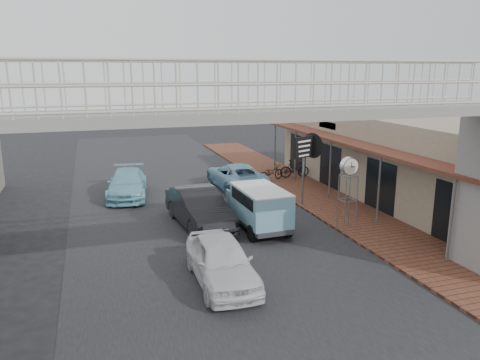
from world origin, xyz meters
TOP-DOWN VIEW (x-y plane):
  - ground at (0.00, 0.00)m, footprint 120.00×120.00m
  - road_strip at (0.00, 0.00)m, footprint 10.00×60.00m
  - sidewalk at (6.50, 3.00)m, footprint 3.00×40.00m
  - shophouse_row at (10.97, 4.00)m, footprint 7.20×18.00m
  - footbridge at (0.00, -4.00)m, footprint 16.40×2.40m
  - white_hatchback at (-0.50, -2.13)m, footprint 1.69×4.05m
  - dark_sedan at (0.04, 3.10)m, footprint 2.06×4.74m
  - angkot_curb at (3.31, 8.56)m, footprint 2.42×4.90m
  - angkot_far at (-2.33, 8.57)m, footprint 2.41×4.68m
  - angkot_van at (2.16, 1.95)m, footprint 1.72×3.56m
  - motorcycle_near at (5.58, 9.28)m, footprint 1.76×1.09m
  - motorcycle_far at (7.11, 9.50)m, footprint 1.77×0.72m
  - street_clock at (5.30, 0.67)m, footprint 0.71×0.57m
  - arrow_sign at (5.94, 4.71)m, footprint 1.95×1.33m

SIDE VIEW (x-z plane):
  - ground at x=0.00m, z-range 0.00..0.00m
  - road_strip at x=0.00m, z-range 0.00..0.01m
  - sidewalk at x=6.50m, z-range 0.00..0.10m
  - motorcycle_near at x=5.58m, z-range 0.10..0.97m
  - motorcycle_far at x=7.11m, z-range 0.10..1.13m
  - angkot_far at x=-2.33m, z-range 0.00..1.30m
  - angkot_curb at x=3.31m, z-range 0.00..1.34m
  - white_hatchback at x=-0.50m, z-range 0.00..1.37m
  - dark_sedan at x=0.04m, z-range 0.00..1.52m
  - angkot_van at x=2.16m, z-range 0.23..1.95m
  - shophouse_row at x=10.97m, z-range 0.01..4.01m
  - street_clock at x=5.30m, z-range 1.04..3.89m
  - arrow_sign at x=5.94m, z-range 1.10..4.34m
  - footbridge at x=0.00m, z-range 0.01..6.35m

